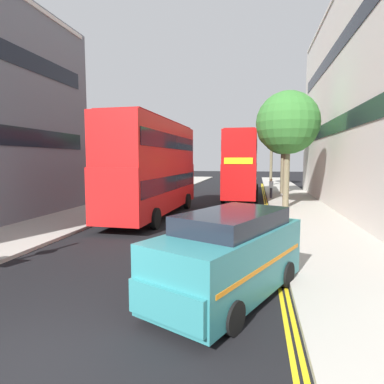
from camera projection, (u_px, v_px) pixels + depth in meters
The scene contains 12 objects.
ground_plane at pixel (31, 366), 5.31m from camera, with size 180.00×180.00×0.00m, color black.
sidewalk_right at pixel (305, 214), 19.65m from camera, with size 4.00×80.00×0.14m, color #ADA89E.
sidewalk_left at pixel (107, 208), 22.19m from camera, with size 4.00×80.00×0.14m, color #ADA89E.
kerb_line_outer at pixel (271, 220), 18.11m from camera, with size 0.10×56.00×0.01m, color yellow.
kerb_line_inner at pixel (268, 220), 18.14m from camera, with size 0.10×56.00×0.01m, color yellow.
double_decker_bus_away at pixel (153, 166), 19.01m from camera, with size 2.98×10.86×5.64m.
double_decker_bus_oncoming at pixel (242, 164), 27.89m from camera, with size 2.83×10.82×5.64m.
taxi_minivan at pixel (228, 256), 7.79m from camera, with size 3.71×5.15×2.12m.
pedestrian_far at pixel (271, 188), 27.38m from camera, with size 0.34×0.22×1.62m.
street_tree_near at pixel (288, 123), 21.56m from camera, with size 4.19×4.19×7.78m.
street_tree_mid at pixel (272, 132), 40.67m from camera, with size 3.57×3.57×8.48m.
street_tree_far at pixel (283, 133), 30.50m from camera, with size 4.00×4.00×7.72m.
Camera 1 is at (3.58, -4.38, 3.38)m, focal length 30.24 mm.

